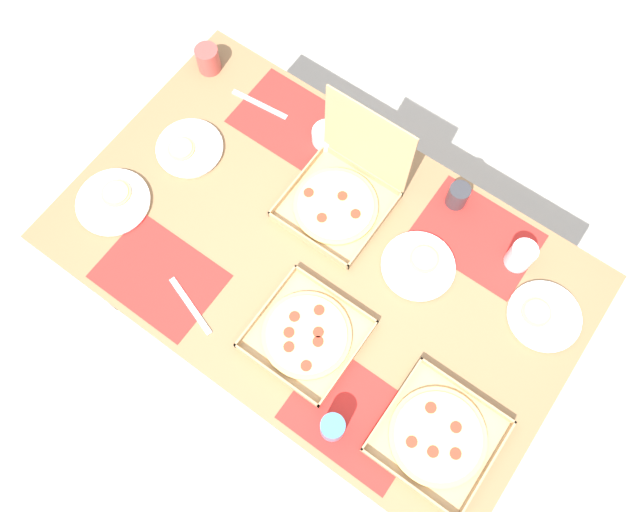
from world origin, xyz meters
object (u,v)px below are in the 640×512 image
at_px(cup_clear_right, 332,427).
at_px(plate_middle, 114,201).
at_px(cup_clear_left, 208,59).
at_px(plate_far_left, 543,316).
at_px(cup_red, 521,256).
at_px(pizza_box_center, 307,335).
at_px(cup_spare, 458,196).
at_px(pizza_box_corner_right, 343,192).
at_px(condiment_bowl, 327,136).
at_px(plate_near_left, 419,265).
at_px(pizza_box_corner_left, 438,436).
at_px(plate_near_right, 189,149).

bearing_deg(cup_clear_right, plate_middle, 170.06).
relative_size(cup_clear_left, cup_clear_right, 0.88).
xyz_separation_m(plate_far_left, cup_red, (-0.15, 0.11, 0.04)).
xyz_separation_m(pizza_box_center, cup_spare, (0.13, 0.62, 0.03)).
bearing_deg(cup_red, plate_middle, -153.50).
bearing_deg(cup_clear_right, pizza_box_center, 140.83).
bearing_deg(plate_middle, plate_far_left, 19.60).
bearing_deg(pizza_box_corner_right, cup_red, 13.83).
bearing_deg(condiment_bowl, plate_near_left, -22.64).
height_order(pizza_box_corner_right, plate_middle, pizza_box_corner_right).
height_order(plate_near_left, cup_clear_right, cup_clear_right).
bearing_deg(cup_spare, cup_clear_right, -83.90).
relative_size(cup_spare, condiment_bowl, 0.87).
bearing_deg(cup_red, pizza_box_corner_left, -82.59).
xyz_separation_m(pizza_box_corner_left, pizza_box_center, (-0.46, 0.02, 0.00)).
bearing_deg(cup_spare, pizza_box_corner_right, -145.85).
height_order(pizza_box_corner_left, condiment_bowl, condiment_bowl).
bearing_deg(cup_clear_right, pizza_box_corner_right, 122.60).
xyz_separation_m(pizza_box_corner_left, cup_clear_right, (-0.25, -0.15, 0.04)).
xyz_separation_m(pizza_box_corner_right, plate_middle, (-0.57, -0.42, -0.04)).
bearing_deg(cup_clear_left, cup_spare, 3.15).
xyz_separation_m(cup_clear_left, condiment_bowl, (0.49, 0.00, -0.02)).
bearing_deg(cup_spare, plate_middle, -144.28).
distance_m(pizza_box_corner_right, cup_red, 0.57).
bearing_deg(plate_near_left, condiment_bowl, 157.36).
xyz_separation_m(pizza_box_corner_right, condiment_bowl, (-0.16, 0.15, -0.03)).
relative_size(plate_near_left, condiment_bowl, 2.27).
bearing_deg(pizza_box_corner_left, plate_middle, 179.23).
relative_size(plate_near_right, cup_spare, 2.52).
xyz_separation_m(pizza_box_corner_left, plate_far_left, (0.07, 0.47, -0.00)).
bearing_deg(cup_spare, pizza_box_center, -101.56).
xyz_separation_m(plate_middle, plate_near_right, (0.07, 0.28, 0.00)).
bearing_deg(pizza_box_corner_right, cup_clear_left, 167.28).
height_order(plate_far_left, plate_middle, same).
distance_m(pizza_box_corner_right, plate_near_right, 0.53).
distance_m(pizza_box_corner_right, plate_near_left, 0.32).
height_order(plate_far_left, cup_clear_left, cup_clear_left).
bearing_deg(plate_near_left, cup_spare, 95.01).
xyz_separation_m(plate_near_right, cup_clear_left, (-0.15, 0.29, 0.04)).
xyz_separation_m(plate_near_left, cup_clear_left, (-0.97, 0.20, 0.04)).
bearing_deg(pizza_box_center, cup_clear_left, 145.32).
height_order(pizza_box_corner_left, plate_near_left, pizza_box_corner_left).
relative_size(plate_near_left, cup_clear_right, 2.12).
bearing_deg(cup_clear_right, cup_red, 76.80).
distance_m(pizza_box_center, condiment_bowl, 0.66).
relative_size(plate_far_left, cup_clear_left, 2.36).
distance_m(pizza_box_corner_left, plate_far_left, 0.47).
relative_size(plate_far_left, condiment_bowl, 2.20).
distance_m(plate_near_left, cup_clear_left, 0.99).
height_order(cup_clear_left, condiment_bowl, cup_clear_left).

